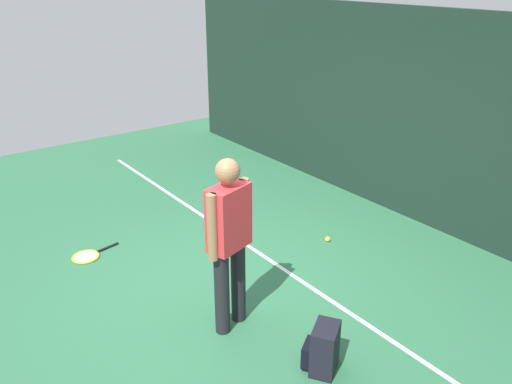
{
  "coord_description": "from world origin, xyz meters",
  "views": [
    {
      "loc": [
        4.07,
        -2.67,
        3.19
      ],
      "look_at": [
        0.0,
        0.4,
        1.0
      ],
      "focal_mm": 36.91,
      "sensor_mm": 36.0,
      "label": 1
    }
  ],
  "objects_px": {
    "tennis_player": "(229,236)",
    "tennis_racket": "(88,256)",
    "backpack": "(323,349)",
    "tennis_ball_by_fence": "(225,194)",
    "tennis_ball_near_player": "(328,239)"
  },
  "relations": [
    {
      "from": "tennis_racket",
      "to": "tennis_ball_near_player",
      "type": "xyz_separation_m",
      "value": [
        1.45,
        2.56,
        0.02
      ]
    },
    {
      "from": "tennis_racket",
      "to": "tennis_ball_by_fence",
      "type": "bearing_deg",
      "value": -177.97
    },
    {
      "from": "backpack",
      "to": "tennis_ball_near_player",
      "type": "relative_size",
      "value": 6.67
    },
    {
      "from": "backpack",
      "to": "tennis_player",
      "type": "bearing_deg",
      "value": -107.22
    },
    {
      "from": "tennis_racket",
      "to": "backpack",
      "type": "bearing_deg",
      "value": 96.06
    },
    {
      "from": "tennis_player",
      "to": "backpack",
      "type": "distance_m",
      "value": 1.27
    },
    {
      "from": "tennis_player",
      "to": "tennis_ball_by_fence",
      "type": "xyz_separation_m",
      "value": [
        -2.61,
        1.69,
        -0.93
      ]
    },
    {
      "from": "tennis_racket",
      "to": "tennis_ball_by_fence",
      "type": "xyz_separation_m",
      "value": [
        -0.52,
        2.33,
        0.02
      ]
    },
    {
      "from": "tennis_ball_near_player",
      "to": "tennis_ball_by_fence",
      "type": "bearing_deg",
      "value": -173.44
    },
    {
      "from": "tennis_player",
      "to": "tennis_ball_by_fence",
      "type": "bearing_deg",
      "value": -139.07
    },
    {
      "from": "backpack",
      "to": "tennis_ball_near_player",
      "type": "xyz_separation_m",
      "value": [
        -1.62,
        1.64,
        -0.18
      ]
    },
    {
      "from": "tennis_racket",
      "to": "backpack",
      "type": "height_order",
      "value": "backpack"
    },
    {
      "from": "tennis_player",
      "to": "tennis_racket",
      "type": "bearing_deg",
      "value": -89.2
    },
    {
      "from": "backpack",
      "to": "tennis_ball_by_fence",
      "type": "height_order",
      "value": "backpack"
    },
    {
      "from": "tennis_ball_near_player",
      "to": "tennis_ball_by_fence",
      "type": "relative_size",
      "value": 1.0
    }
  ]
}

